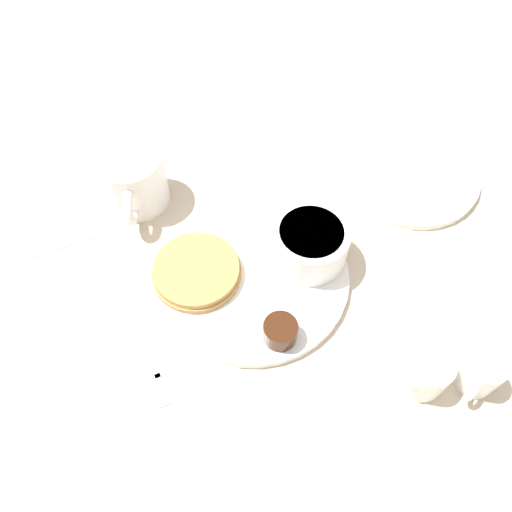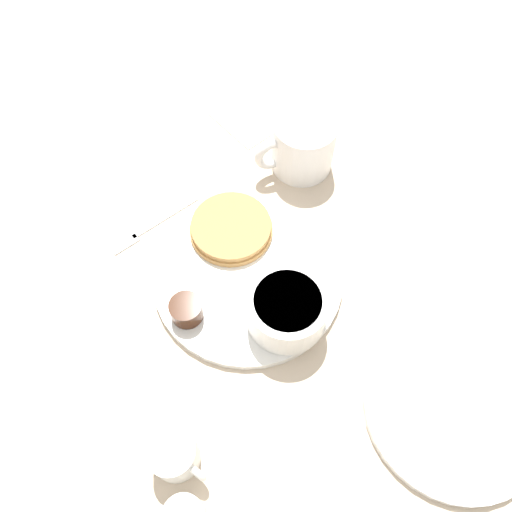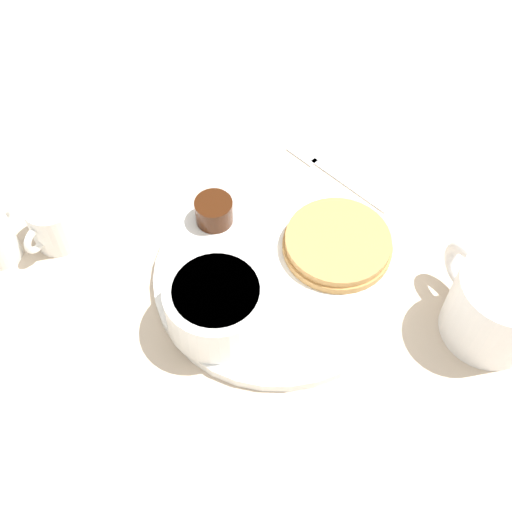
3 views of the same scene
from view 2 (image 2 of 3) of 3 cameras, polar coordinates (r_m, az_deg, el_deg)
The scene contains 11 objects.
ground_plane at distance 0.68m, azimuth -0.90°, elevation -2.56°, with size 4.00×4.00×0.00m, color #C6B299.
plate at distance 0.68m, azimuth -0.91°, elevation -2.33°, with size 0.26×0.26×0.01m.
pancake_stack at distance 0.70m, azimuth -2.86°, elevation 3.21°, with size 0.12×0.12×0.02m.
bowl at distance 0.62m, azimuth 3.53°, elevation -6.03°, with size 0.10×0.10×0.05m.
syrup_cup at distance 0.64m, azimuth -7.97°, elevation -6.14°, with size 0.04×0.04×0.03m.
butter_ramekin at distance 0.62m, azimuth 3.15°, elevation -8.19°, with size 0.05×0.05×0.04m.
coffee_mug at distance 0.77m, azimuth 5.24°, elevation 12.40°, with size 0.12×0.09×0.08m.
creamer_pitcher_near at distance 0.59m, azimuth -9.33°, elevation -21.48°, with size 0.05×0.07×0.06m.
fork at distance 0.74m, azimuth -12.56°, elevation 2.99°, with size 0.15×0.03×0.00m.
napkin at distance 0.87m, azimuth 0.44°, elevation 16.21°, with size 0.15×0.12×0.00m.
far_plate at distance 0.66m, azimuth 21.55°, elevation -15.88°, with size 0.21×0.21×0.01m.
Camera 2 is at (-0.16, -0.27, 0.60)m, focal length 35.00 mm.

